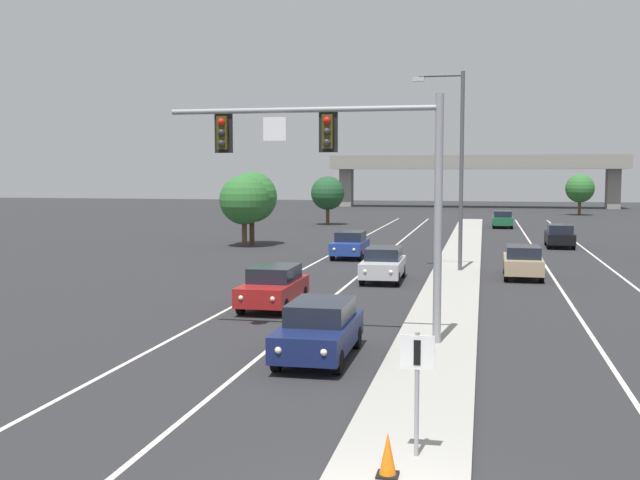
{
  "coord_description": "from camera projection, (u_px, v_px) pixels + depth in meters",
  "views": [
    {
      "loc": [
        1.32,
        -10.81,
        5.1
      ],
      "look_at": [
        -3.2,
        10.33,
        3.2
      ],
      "focal_mm": 43.09,
      "sensor_mm": 36.0,
      "label": 1
    }
  ],
  "objects": [
    {
      "name": "median_sign_post",
      "position": [
        417.0,
        376.0,
        13.31
      ],
      "size": [
        0.6,
        0.1,
        2.2
      ],
      "color": "gray",
      "rests_on": "median_island"
    },
    {
      "name": "car_oncoming_red",
      "position": [
        274.0,
        286.0,
        28.97
      ],
      "size": [
        1.83,
        4.48,
        1.58
      ],
      "color": "maroon",
      "rests_on": "ground"
    },
    {
      "name": "lane_stripe_oncoming_center",
      "position": [
        354.0,
        280.0,
        36.58
      ],
      "size": [
        0.14,
        100.0,
        0.01
      ],
      "primitive_type": "cube",
      "color": "silver",
      "rests_on": "ground"
    },
    {
      "name": "car_oncoming_silver",
      "position": [
        383.0,
        264.0,
        36.19
      ],
      "size": [
        1.9,
        4.5,
        1.58
      ],
      "color": "#B7B7BC",
      "rests_on": "ground"
    },
    {
      "name": "car_receding_black",
      "position": [
        560.0,
        235.0,
        52.5
      ],
      "size": [
        1.9,
        4.5,
        1.58
      ],
      "color": "black",
      "rests_on": "ground"
    },
    {
      "name": "traffic_cone_median_nose",
      "position": [
        388.0,
        455.0,
        12.51
      ],
      "size": [
        0.36,
        0.36,
        0.74
      ],
      "color": "black",
      "rests_on": "median_island"
    },
    {
      "name": "street_lamp_median",
      "position": [
        457.0,
        159.0,
        38.62
      ],
      "size": [
        2.58,
        0.28,
        10.0
      ],
      "color": "#4C4C51",
      "rests_on": "median_island"
    },
    {
      "name": "overhead_signal_mast",
      "position": [
        347.0,
        163.0,
        22.5
      ],
      "size": [
        8.23,
        0.44,
        7.2
      ],
      "color": "gray",
      "rests_on": "median_island"
    },
    {
      "name": "car_receding_tan",
      "position": [
        523.0,
        261.0,
        37.25
      ],
      "size": [
        1.87,
        4.49,
        1.58
      ],
      "color": "tan",
      "rests_on": "ground"
    },
    {
      "name": "median_island",
      "position": [
        446.0,
        307.0,
        28.78
      ],
      "size": [
        2.4,
        110.0,
        0.15
      ],
      "primitive_type": "cube",
      "color": "#9E9B93",
      "rests_on": "ground"
    },
    {
      "name": "car_receding_green",
      "position": [
        503.0,
        219.0,
        71.3
      ],
      "size": [
        1.83,
        4.48,
        1.58
      ],
      "color": "#195633",
      "rests_on": "ground"
    },
    {
      "name": "tree_far_right_b",
      "position": [
        580.0,
        188.0,
        91.98
      ],
      "size": [
        3.42,
        3.42,
        4.95
      ],
      "color": "#4C3823",
      "rests_on": "ground"
    },
    {
      "name": "car_oncoming_blue",
      "position": [
        350.0,
        244.0,
        46.08
      ],
      "size": [
        1.87,
        4.49,
        1.58
      ],
      "color": "navy",
      "rests_on": "ground"
    },
    {
      "name": "edge_stripe_right",
      "position": [
        636.0,
        288.0,
        33.94
      ],
      "size": [
        0.14,
        100.0,
        0.01
      ],
      "primitive_type": "cube",
      "color": "silver",
      "rests_on": "ground"
    },
    {
      "name": "tree_far_left_c",
      "position": [
        328.0,
        193.0,
        75.1
      ],
      "size": [
        3.3,
        3.3,
        4.77
      ],
      "color": "#4C3823",
      "rests_on": "ground"
    },
    {
      "name": "tree_far_left_a",
      "position": [
        252.0,
        197.0,
        54.09
      ],
      "size": [
        3.59,
        3.59,
        5.19
      ],
      "color": "#4C3823",
      "rests_on": "ground"
    },
    {
      "name": "car_oncoming_navy",
      "position": [
        319.0,
        329.0,
        21.03
      ],
      "size": [
        1.84,
        4.48,
        1.58
      ],
      "color": "#141E4C",
      "rests_on": "ground"
    },
    {
      "name": "lane_stripe_receding_center",
      "position": [
        559.0,
        286.0,
        34.62
      ],
      "size": [
        0.14,
        100.0,
        0.01
      ],
      "primitive_type": "cube",
      "color": "silver",
      "rests_on": "ground"
    },
    {
      "name": "overpass_bridge",
      "position": [
        475.0,
        168.0,
        112.33
      ],
      "size": [
        42.4,
        6.4,
        7.65
      ],
      "color": "gray",
      "rests_on": "ground"
    },
    {
      "name": "edge_stripe_left",
      "position": [
        287.0,
        278.0,
        37.27
      ],
      "size": [
        0.14,
        100.0,
        0.01
      ],
      "primitive_type": "cube",
      "color": "silver",
      "rests_on": "ground"
    },
    {
      "name": "tree_far_left_b",
      "position": [
        244.0,
        200.0,
        52.74
      ],
      "size": [
        3.42,
        3.42,
        4.95
      ],
      "color": "#4C3823",
      "rests_on": "ground"
    }
  ]
}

